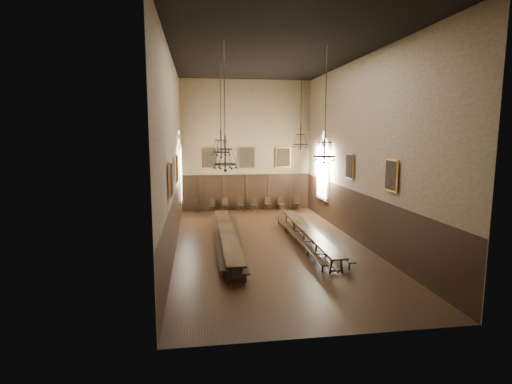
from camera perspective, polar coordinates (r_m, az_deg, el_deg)
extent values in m
cube|color=black|center=(19.67, 1.89, -7.54)|extent=(9.00, 18.00, 0.02)
cube|color=black|center=(19.25, 2.03, 19.23)|extent=(9.00, 18.00, 0.02)
cube|color=#8E7657|center=(27.84, -1.40, 6.58)|extent=(9.00, 0.02, 9.00)
cube|color=#8E7657|center=(10.22, 11.11, 3.20)|extent=(9.00, 0.02, 9.00)
cube|color=#8E7657|center=(18.66, -11.86, 5.49)|extent=(0.02, 18.00, 9.00)
cube|color=#8E7657|center=(20.24, 14.69, 5.61)|extent=(0.02, 18.00, 9.00)
cube|color=black|center=(19.00, -4.12, -5.71)|extent=(0.83, 10.28, 0.07)
cube|color=black|center=(19.79, 7.48, -5.38)|extent=(0.82, 9.43, 0.07)
cube|color=black|center=(19.40, -5.45, -6.52)|extent=(0.35, 9.59, 0.05)
cube|color=black|center=(19.18, -2.60, -6.62)|extent=(0.73, 9.98, 0.05)
cube|color=black|center=(19.86, 5.75, -6.23)|extent=(0.29, 9.11, 0.05)
cube|color=black|center=(20.41, 9.10, -5.87)|extent=(0.52, 9.30, 0.05)
cube|color=black|center=(27.65, -8.56, -2.06)|extent=(0.48, 0.48, 0.05)
cube|color=black|center=(27.77, -8.57, -1.54)|extent=(0.37, 0.16, 0.45)
cube|color=black|center=(27.62, -6.31, -2.01)|extent=(0.47, 0.47, 0.05)
cube|color=black|center=(27.74, -6.33, -1.47)|extent=(0.39, 0.13, 0.46)
cube|color=black|center=(27.69, -4.39, -1.87)|extent=(0.51, 0.51, 0.05)
cube|color=black|center=(27.82, -4.42, -1.29)|extent=(0.43, 0.13, 0.51)
cube|color=black|center=(27.66, -2.19, -1.85)|extent=(0.45, 0.45, 0.05)
cube|color=black|center=(27.80, -2.23, -1.27)|extent=(0.43, 0.06, 0.51)
cube|color=black|center=(27.78, -0.26, -1.86)|extent=(0.47, 0.47, 0.05)
cube|color=black|center=(27.91, -0.31, -1.31)|extent=(0.41, 0.11, 0.48)
cube|color=black|center=(28.07, 1.79, -1.75)|extent=(0.49, 0.49, 0.05)
cube|color=black|center=(28.20, 1.73, -1.20)|extent=(0.41, 0.13, 0.49)
cube|color=black|center=(28.21, 3.58, -1.74)|extent=(0.47, 0.47, 0.05)
cube|color=black|center=(28.33, 3.51, -1.21)|extent=(0.39, 0.13, 0.47)
cube|color=black|center=(28.40, 5.81, -1.63)|extent=(0.46, 0.46, 0.05)
cube|color=black|center=(28.53, 5.72, -1.06)|extent=(0.43, 0.08, 0.51)
cylinder|color=black|center=(20.75, -5.12, 13.65)|extent=(0.03, 0.03, 3.41)
torus|color=black|center=(20.69, -5.01, 5.69)|extent=(0.95, 0.95, 0.06)
torus|color=black|center=(20.67, -5.04, 7.39)|extent=(0.60, 0.60, 0.04)
cylinder|color=black|center=(20.67, -5.03, 7.08)|extent=(0.07, 0.07, 1.34)
cylinder|color=black|center=(21.98, 6.49, 13.62)|extent=(0.03, 0.03, 3.19)
torus|color=black|center=(21.89, 6.38, 6.78)|extent=(0.83, 0.83, 0.05)
torus|color=black|center=(21.89, 6.40, 8.18)|extent=(0.53, 0.53, 0.04)
cylinder|color=black|center=(21.89, 6.40, 7.93)|extent=(0.06, 0.06, 1.17)
cylinder|color=black|center=(16.38, -4.53, 14.55)|extent=(0.03, 0.03, 3.69)
torus|color=black|center=(16.33, -4.41, 3.99)|extent=(0.94, 0.94, 0.06)
torus|color=black|center=(16.30, -4.44, 6.13)|extent=(0.60, 0.60, 0.04)
cylinder|color=black|center=(16.30, -4.43, 5.74)|extent=(0.07, 0.07, 1.33)
cylinder|color=black|center=(17.50, 9.99, 14.48)|extent=(0.03, 0.03, 3.44)
torus|color=black|center=(17.43, 9.74, 5.02)|extent=(0.94, 0.94, 0.06)
torus|color=black|center=(17.41, 9.79, 7.02)|extent=(0.60, 0.60, 0.04)
cylinder|color=black|center=(17.41, 9.78, 6.66)|extent=(0.07, 0.07, 1.33)
cube|color=#CA8630|center=(27.55, -6.76, 4.84)|extent=(1.10, 0.12, 1.40)
cube|color=black|center=(27.55, -6.76, 4.84)|extent=(0.98, 0.02, 1.28)
cube|color=#CA8630|center=(27.74, -1.36, 4.92)|extent=(1.10, 0.12, 1.40)
cube|color=black|center=(27.74, -1.36, 4.92)|extent=(0.98, 0.02, 1.28)
cube|color=#CA8630|center=(28.18, 3.91, 4.96)|extent=(1.10, 0.12, 1.40)
cube|color=black|center=(28.18, 3.91, 4.96)|extent=(0.98, 0.02, 1.28)
cube|color=#CA8630|center=(19.70, -11.24, 3.32)|extent=(0.12, 1.00, 1.30)
cube|color=black|center=(19.70, -11.24, 3.32)|extent=(0.02, 0.88, 1.18)
cube|color=#CA8630|center=(15.23, -12.04, 1.83)|extent=(0.12, 1.00, 1.30)
cube|color=black|center=(15.23, -12.04, 1.83)|extent=(0.02, 0.88, 1.18)
cube|color=#CA8630|center=(21.16, 13.22, 3.60)|extent=(0.12, 1.00, 1.30)
cube|color=black|center=(21.16, 13.22, 3.60)|extent=(0.02, 0.88, 1.18)
cube|color=#CA8630|center=(17.08, 18.77, 2.27)|extent=(0.12, 1.00, 1.30)
cube|color=black|center=(17.08, 18.77, 2.27)|extent=(0.02, 0.88, 1.18)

